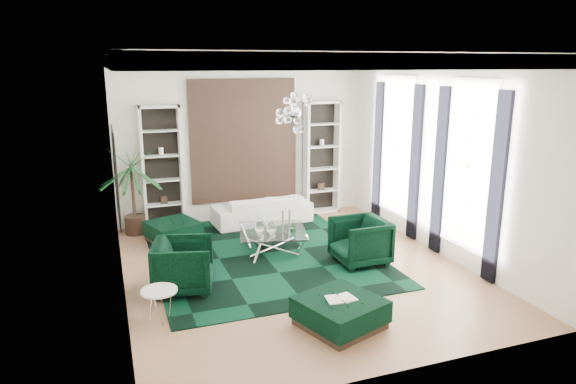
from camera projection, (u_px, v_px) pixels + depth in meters
name	position (u px, v px, depth m)	size (l,w,h in m)	color
floor	(294.00, 269.00, 9.48)	(6.00, 7.00, 0.02)	tan
ceiling	(295.00, 55.00, 8.55)	(6.00, 7.00, 0.02)	white
wall_back	(243.00, 140.00, 12.22)	(6.00, 0.02, 3.80)	white
wall_front	(403.00, 225.00, 5.81)	(6.00, 0.02, 3.80)	white
wall_left	(115.00, 180.00, 8.03)	(0.02, 7.00, 3.80)	white
wall_right	(439.00, 157.00, 10.00)	(0.02, 7.00, 3.80)	white
crown_molding	(295.00, 62.00, 8.58)	(6.00, 7.00, 0.18)	white
ceiling_medallion	(289.00, 58.00, 8.84)	(0.90, 0.90, 0.05)	white
tapestry	(244.00, 141.00, 12.18)	(2.50, 0.06, 2.80)	black
shelving_left	(162.00, 168.00, 11.52)	(0.90, 0.38, 2.80)	white
shelving_right	(322.00, 158.00, 12.80)	(0.90, 0.38, 2.80)	white
painting	(117.00, 176.00, 8.60)	(0.04, 1.30, 1.60)	black
window_near	(469.00, 166.00, 9.17)	(0.03, 1.10, 2.90)	white
curtain_near_a	(497.00, 189.00, 8.51)	(0.07, 0.30, 3.25)	black
curtain_near_b	(440.00, 171.00, 9.93)	(0.07, 0.30, 3.25)	black
window_far	(397.00, 146.00, 11.36)	(0.03, 1.10, 2.90)	white
curtain_far_a	(415.00, 164.00, 10.70)	(0.07, 0.30, 3.25)	black
curtain_far_b	(378.00, 152.00, 12.13)	(0.07, 0.30, 3.25)	black
rug	(262.00, 254.00, 10.19)	(4.20, 5.00, 0.02)	black
sofa	(262.00, 209.00, 12.11)	(2.29, 0.90, 0.67)	white
armchair_left	(183.00, 266.00, 8.46)	(0.94, 0.96, 0.88)	black
armchair_right	(360.00, 241.00, 9.64)	(0.93, 0.96, 0.87)	black
coffee_table	(273.00, 241.00, 10.28)	(1.30, 1.30, 0.45)	white
ottoman_side	(173.00, 232.00, 10.89)	(0.96, 0.96, 0.43)	black
ottoman_front	(340.00, 313.00, 7.35)	(1.05, 1.05, 0.42)	black
book	(340.00, 298.00, 7.29)	(0.42, 0.28, 0.03)	white
side_table	(160.00, 307.00, 7.44)	(0.52, 0.52, 0.50)	white
palm	(132.00, 180.00, 11.14)	(1.54, 1.54, 2.46)	#1D5E2B
chandelier	(295.00, 113.00, 8.83)	(0.84, 0.84, 0.76)	white
table_plant	(293.00, 227.00, 10.06)	(0.12, 0.10, 0.22)	#1D5E2B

